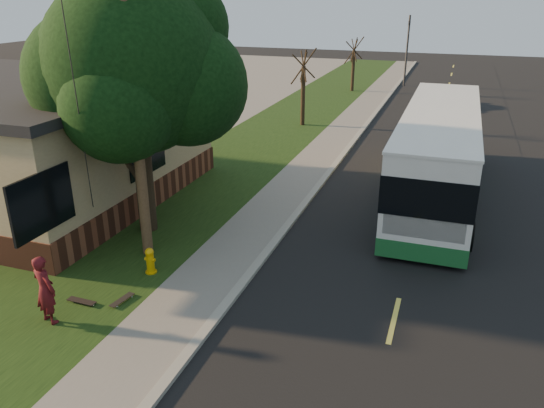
{
  "coord_description": "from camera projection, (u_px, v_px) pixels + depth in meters",
  "views": [
    {
      "loc": [
        4.77,
        -11.0,
        7.28
      ],
      "look_at": [
        0.05,
        2.5,
        1.5
      ],
      "focal_mm": 35.0,
      "sensor_mm": 36.0,
      "label": 1
    }
  ],
  "objects": [
    {
      "name": "dumpster",
      "position": [
        36.0,
        189.0,
        19.1
      ],
      "size": [
        1.56,
        1.35,
        1.19
      ],
      "color": "black",
      "rests_on": "building_lot"
    },
    {
      "name": "grass_verge",
      "position": [
        232.0,
        163.0,
        23.93
      ],
      "size": [
        5.0,
        80.0,
        0.07
      ],
      "primitive_type": "cube",
      "color": "black",
      "rests_on": "ground"
    },
    {
      "name": "utility_pole",
      "position": [
        133.0,
        98.0,
        13.96
      ],
      "size": [
        2.86,
        3.21,
        9.07
      ],
      "color": "#473321",
      "rests_on": "ground"
    },
    {
      "name": "fire_hydrant",
      "position": [
        150.0,
        261.0,
        14.45
      ],
      "size": [
        0.32,
        0.32,
        0.74
      ],
      "color": "#DAA30B",
      "rests_on": "grass_verge"
    },
    {
      "name": "road",
      "position": [
        426.0,
        185.0,
        21.34
      ],
      "size": [
        8.0,
        80.0,
        0.01
      ],
      "primitive_type": "cube",
      "color": "black",
      "rests_on": "ground"
    },
    {
      "name": "leafy_tree",
      "position": [
        137.0,
        68.0,
        15.47
      ],
      "size": [
        6.3,
        6.0,
        7.8
      ],
      "color": "black",
      "rests_on": "grass_verge"
    },
    {
      "name": "curb",
      "position": [
        329.0,
        173.0,
        22.54
      ],
      "size": [
        0.25,
        80.0,
        0.12
      ],
      "primitive_type": "cube",
      "color": "gray",
      "rests_on": "ground"
    },
    {
      "name": "distant_car",
      "position": [
        443.0,
        96.0,
        35.54
      ],
      "size": [
        1.62,
        3.91,
        1.33
      ],
      "primitive_type": "imported",
      "rotation": [
        0.0,
        0.0,
        0.01
      ],
      "color": "black",
      "rests_on": "ground"
    },
    {
      "name": "building_lot",
      "position": [
        51.0,
        144.0,
        26.99
      ],
      "size": [
        15.0,
        80.0,
        0.04
      ],
      "primitive_type": "cube",
      "color": "slate",
      "rests_on": "ground"
    },
    {
      "name": "skateboard_main",
      "position": [
        122.0,
        300.0,
        13.19
      ],
      "size": [
        0.29,
        0.75,
        0.07
      ],
      "color": "black",
      "rests_on": "grass_verge"
    },
    {
      "name": "transit_bus",
      "position": [
        438.0,
        151.0,
        19.59
      ],
      "size": [
        2.79,
        12.11,
        3.28
      ],
      "color": "silver",
      "rests_on": "ground"
    },
    {
      "name": "bare_tree_near",
      "position": [
        303.0,
        88.0,
        29.83
      ],
      "size": [
        1.38,
        1.21,
        4.31
      ],
      "color": "black",
      "rests_on": "grass_verge"
    },
    {
      "name": "bare_tree_far",
      "position": [
        353.0,
        65.0,
        40.24
      ],
      "size": [
        1.38,
        1.21,
        4.03
      ],
      "color": "black",
      "rests_on": "grass_verge"
    },
    {
      "name": "sidewalk",
      "position": [
        306.0,
        171.0,
        22.86
      ],
      "size": [
        2.0,
        80.0,
        0.08
      ],
      "primitive_type": "cube",
      "color": "slate",
      "rests_on": "ground"
    },
    {
      "name": "ground",
      "position": [
        239.0,
        291.0,
        13.81
      ],
      "size": [
        120.0,
        120.0,
        0.0
      ],
      "primitive_type": "plane",
      "color": "black",
      "rests_on": "ground"
    },
    {
      "name": "skateboarder",
      "position": [
        45.0,
        290.0,
        12.12
      ],
      "size": [
        0.7,
        0.55,
        1.7
      ],
      "primitive_type": "imported",
      "rotation": [
        0.0,
        0.0,
        2.88
      ],
      "color": "#4E0F16",
      "rests_on": "grass_verge"
    },
    {
      "name": "skateboard_spare",
      "position": [
        82.0,
        301.0,
        13.13
      ],
      "size": [
        0.77,
        0.21,
        0.07
      ],
      "color": "black",
      "rests_on": "grass_verge"
    },
    {
      "name": "traffic_signal",
      "position": [
        407.0,
        46.0,
        42.24
      ],
      "size": [
        0.18,
        0.22,
        5.5
      ],
      "color": "#2D2D30",
      "rests_on": "ground"
    }
  ]
}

